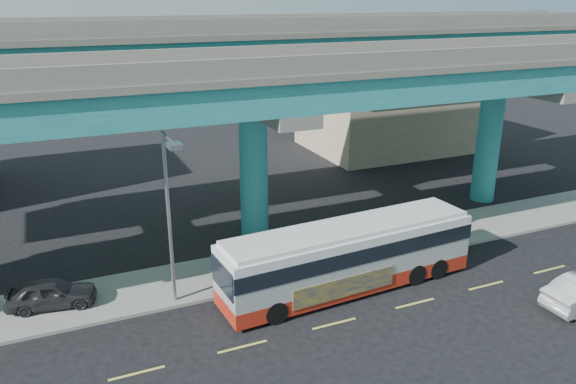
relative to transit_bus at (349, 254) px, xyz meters
name	(u,v)px	position (x,y,z in m)	size (l,w,h in m)	color
ground	(331,320)	(-1.97, -2.11, -1.71)	(120.00, 120.00, 0.00)	black
sidewalk	(280,264)	(-1.97, 3.39, -1.64)	(70.00, 4.00, 0.15)	gray
lane_markings	(334,324)	(-1.97, -2.41, -1.70)	(58.00, 0.12, 0.01)	#D8C64C
viaduct	(251,72)	(-1.97, 6.99, 7.43)	(52.00, 12.40, 11.70)	#227582
building_beige	(392,108)	(16.03, 20.87, 1.80)	(14.00, 10.23, 7.00)	tan
transit_bus	(349,254)	(0.00, 0.00, 0.00)	(12.30, 3.37, 3.12)	#A12213
parked_car	(51,293)	(-12.53, 3.46, -0.94)	(3.84, 2.01, 1.25)	#29282D
street_lamp	(170,196)	(-7.59, 1.32, 3.46)	(0.50, 2.52, 7.73)	gray
stop_sign	(313,236)	(-0.81, 2.06, 0.21)	(0.73, 0.18, 2.47)	gray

